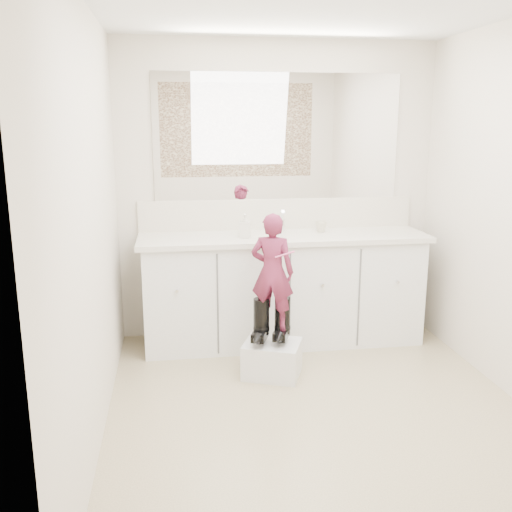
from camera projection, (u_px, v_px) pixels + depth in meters
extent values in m
plane|color=#7F7153|center=(320.00, 413.00, 3.53)|extent=(3.00, 3.00, 0.00)
plane|color=beige|center=(277.00, 191.00, 4.70)|extent=(2.60, 0.00, 2.60)
plane|color=beige|center=(448.00, 303.00, 1.81)|extent=(2.60, 0.00, 2.60)
plane|color=beige|center=(91.00, 228.00, 3.07)|extent=(0.00, 3.00, 3.00)
cube|color=silver|center=(283.00, 291.00, 4.61)|extent=(2.20, 0.55, 0.85)
cube|color=beige|center=(284.00, 237.00, 4.50)|extent=(2.28, 0.58, 0.04)
cube|color=beige|center=(278.00, 214.00, 4.73)|extent=(2.28, 0.03, 0.25)
cube|color=white|center=(278.00, 137.00, 4.59)|extent=(2.00, 0.02, 1.00)
cube|color=#472819|center=(459.00, 159.00, 1.72)|extent=(2.00, 0.01, 1.20)
cylinder|color=silver|center=(280.00, 225.00, 4.64)|extent=(0.08, 0.08, 0.10)
imported|color=beige|center=(321.00, 227.00, 4.61)|extent=(0.12, 0.12, 0.09)
imported|color=beige|center=(245.00, 226.00, 4.38)|extent=(0.10, 0.10, 0.18)
cube|color=silver|center=(272.00, 359.00, 4.04)|extent=(0.48, 0.44, 0.25)
imported|color=#A2315D|center=(272.00, 272.00, 3.91)|extent=(0.35, 0.29, 0.82)
cylinder|color=pink|center=(285.00, 254.00, 3.81)|extent=(0.13, 0.06, 0.06)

